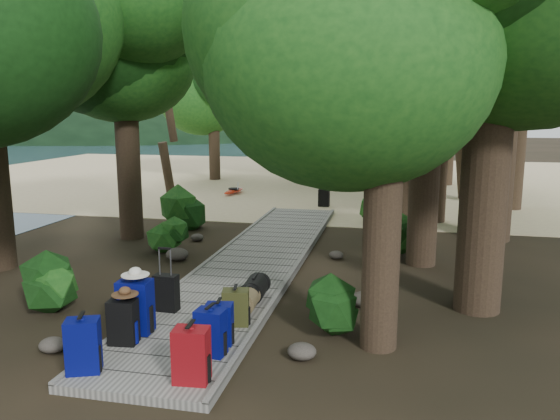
% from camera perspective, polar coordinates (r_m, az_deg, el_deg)
% --- Properties ---
extents(ground, '(120.00, 120.00, 0.00)m').
position_cam_1_polar(ground, '(11.18, -3.68, -6.89)').
color(ground, '#2D2216').
rests_on(ground, ground).
extents(sand_beach, '(40.00, 22.00, 0.02)m').
position_cam_1_polar(sand_beach, '(26.62, 5.78, 3.26)').
color(sand_beach, '#D0BD8C').
rests_on(sand_beach, ground).
extents(distant_hill, '(32.00, 16.00, 12.00)m').
position_cam_1_polar(distant_hill, '(72.45, -24.34, 6.93)').
color(distant_hill, black).
rests_on(distant_hill, ground).
extents(boardwalk, '(2.00, 12.00, 0.12)m').
position_cam_1_polar(boardwalk, '(12.08, -2.38, -5.24)').
color(boardwalk, gray).
rests_on(boardwalk, ground).
extents(backpack_left_a, '(0.48, 0.41, 0.76)m').
position_cam_1_polar(backpack_left_a, '(7.33, -19.89, -12.93)').
color(backpack_left_a, '#07086A').
rests_on(backpack_left_a, boardwalk).
extents(backpack_left_b, '(0.41, 0.31, 0.70)m').
position_cam_1_polar(backpack_left_b, '(7.99, -16.09, -10.93)').
color(backpack_left_b, black).
rests_on(backpack_left_b, boardwalk).
extents(backpack_left_c, '(0.49, 0.36, 0.87)m').
position_cam_1_polar(backpack_left_c, '(8.30, -14.88, -9.43)').
color(backpack_left_c, '#07086A').
rests_on(backpack_left_c, boardwalk).
extents(backpack_right_a, '(0.44, 0.33, 0.74)m').
position_cam_1_polar(backpack_right_a, '(6.77, -9.25, -14.47)').
color(backpack_right_a, maroon).
rests_on(backpack_right_a, boardwalk).
extents(backpack_right_b, '(0.41, 0.30, 0.69)m').
position_cam_1_polar(backpack_right_b, '(7.42, -7.26, -12.32)').
color(backpack_right_b, '#07086A').
rests_on(backpack_right_b, boardwalk).
extents(backpack_right_c, '(0.40, 0.31, 0.64)m').
position_cam_1_polar(backpack_right_c, '(7.75, -6.37, -11.51)').
color(backpack_right_c, '#07086A').
rests_on(backpack_right_c, boardwalk).
extents(backpack_right_d, '(0.44, 0.36, 0.60)m').
position_cam_1_polar(backpack_right_d, '(8.37, -4.65, -9.90)').
color(backpack_right_d, '#393B1B').
rests_on(backpack_right_d, boardwalk).
extents(duffel_right_khaki, '(0.38, 0.55, 0.35)m').
position_cam_1_polar(duffel_right_khaki, '(8.95, -3.51, -9.36)').
color(duffel_right_khaki, brown).
rests_on(duffel_right_khaki, boardwalk).
extents(duffel_right_black, '(0.42, 0.64, 0.39)m').
position_cam_1_polar(duffel_right_black, '(9.43, -2.65, -8.19)').
color(duffel_right_black, black).
rests_on(duffel_right_black, boardwalk).
extents(suitcase_on_boardwalk, '(0.40, 0.23, 0.60)m').
position_cam_1_polar(suitcase_on_boardwalk, '(9.08, -11.80, -8.46)').
color(suitcase_on_boardwalk, black).
rests_on(suitcase_on_boardwalk, boardwalk).
extents(lone_suitcase_on_sand, '(0.39, 0.24, 0.59)m').
position_cam_1_polar(lone_suitcase_on_sand, '(18.90, 4.62, 1.27)').
color(lone_suitcase_on_sand, black).
rests_on(lone_suitcase_on_sand, sand_beach).
extents(hat_brown, '(0.37, 0.37, 0.11)m').
position_cam_1_polar(hat_brown, '(7.88, -15.90, -8.12)').
color(hat_brown, '#51351E').
rests_on(hat_brown, backpack_left_b).
extents(hat_white, '(0.40, 0.40, 0.13)m').
position_cam_1_polar(hat_white, '(8.12, -14.90, -6.15)').
color(hat_white, silver).
rests_on(hat_white, backpack_left_c).
extents(kayak, '(1.15, 3.16, 0.31)m').
position_cam_1_polar(kayak, '(21.71, -4.86, 2.08)').
color(kayak, red).
rests_on(kayak, sand_beach).
extents(sun_lounger, '(0.97, 1.83, 0.56)m').
position_cam_1_polar(sun_lounger, '(19.69, 11.87, 1.40)').
color(sun_lounger, silver).
rests_on(sun_lounger, sand_beach).
extents(tree_right_a, '(4.48, 4.48, 7.46)m').
position_cam_1_polar(tree_right_a, '(7.44, 11.14, 13.36)').
color(tree_right_a, black).
rests_on(tree_right_a, ground).
extents(tree_right_c, '(5.26, 5.26, 9.10)m').
position_cam_1_polar(tree_right_c, '(11.98, 15.48, 15.94)').
color(tree_right_c, black).
rests_on(tree_right_c, ground).
extents(tree_right_e, '(4.90, 4.90, 8.82)m').
position_cam_1_polar(tree_right_e, '(16.75, 16.56, 13.75)').
color(tree_right_e, black).
rests_on(tree_right_e, ground).
extents(tree_right_f, '(5.16, 5.16, 9.22)m').
position_cam_1_polar(tree_right_f, '(19.82, 23.94, 13.31)').
color(tree_right_f, black).
rests_on(tree_right_f, ground).
extents(tree_left_c, '(4.96, 4.96, 8.63)m').
position_cam_1_polar(tree_left_c, '(14.56, -16.01, 13.95)').
color(tree_left_c, black).
rests_on(tree_left_c, ground).
extents(tree_back_a, '(5.74, 5.74, 9.93)m').
position_cam_1_polar(tree_back_a, '(25.58, 3.06, 14.13)').
color(tree_back_a, black).
rests_on(tree_back_a, ground).
extents(tree_back_b, '(5.86, 5.86, 10.46)m').
position_cam_1_polar(tree_back_b, '(26.91, 11.09, 14.34)').
color(tree_back_b, black).
rests_on(tree_back_b, ground).
extents(tree_back_c, '(4.71, 4.71, 8.48)m').
position_cam_1_polar(tree_back_c, '(25.25, 17.41, 12.08)').
color(tree_back_c, black).
rests_on(tree_back_c, ground).
extents(tree_back_d, '(4.48, 4.48, 7.47)m').
position_cam_1_polar(tree_back_d, '(26.19, -6.98, 11.29)').
color(tree_back_d, black).
rests_on(tree_back_d, ground).
extents(palm_right_a, '(4.10, 4.10, 7.00)m').
position_cam_1_polar(palm_right_a, '(16.76, 13.82, 10.75)').
color(palm_right_a, '#174112').
rests_on(palm_right_a, ground).
extents(palm_right_b, '(4.86, 4.86, 9.39)m').
position_cam_1_polar(palm_right_b, '(21.74, 19.15, 13.51)').
color(palm_right_b, '#174112').
rests_on(palm_right_b, ground).
extents(palm_right_c, '(4.32, 4.32, 6.88)m').
position_cam_1_polar(palm_right_c, '(22.58, 11.61, 10.54)').
color(palm_right_c, '#174112').
rests_on(palm_right_c, ground).
extents(palm_left_a, '(4.24, 4.24, 6.74)m').
position_cam_1_polar(palm_left_a, '(19.12, -12.21, 10.37)').
color(palm_left_a, '#174112').
rests_on(palm_left_a, ground).
extents(rock_left_a, '(0.38, 0.34, 0.21)m').
position_cam_1_polar(rock_left_a, '(8.43, -22.68, -12.89)').
color(rock_left_a, '#4C473F').
rests_on(rock_left_a, ground).
extents(rock_left_b, '(0.36, 0.32, 0.20)m').
position_cam_1_polar(rock_left_b, '(10.40, -23.21, -8.50)').
color(rock_left_b, '#4C473F').
rests_on(rock_left_b, ground).
extents(rock_left_c, '(0.51, 0.46, 0.28)m').
position_cam_1_polar(rock_left_c, '(12.45, -10.70, -4.56)').
color(rock_left_c, '#4C473F').
rests_on(rock_left_c, ground).
extents(rock_left_d, '(0.33, 0.30, 0.18)m').
position_cam_1_polar(rock_left_d, '(14.18, -8.65, -2.85)').
color(rock_left_d, '#4C473F').
rests_on(rock_left_d, ground).
extents(rock_right_a, '(0.40, 0.36, 0.22)m').
position_cam_1_polar(rock_right_a, '(7.62, 2.30, -14.54)').
color(rock_right_a, '#4C473F').
rests_on(rock_right_a, ground).
extents(rock_right_b, '(0.46, 0.42, 0.25)m').
position_cam_1_polar(rock_right_b, '(9.57, 8.71, -9.21)').
color(rock_right_b, '#4C473F').
rests_on(rock_right_b, ground).
extents(rock_right_c, '(0.33, 0.30, 0.18)m').
position_cam_1_polar(rock_right_c, '(12.43, 5.90, -4.68)').
color(rock_right_c, '#4C473F').
rests_on(rock_right_c, ground).
extents(rock_right_d, '(0.52, 0.47, 0.29)m').
position_cam_1_polar(rock_right_d, '(14.24, 10.92, -2.66)').
color(rock_right_d, '#4C473F').
rests_on(rock_right_d, ground).
extents(shrub_left_a, '(1.05, 1.05, 0.95)m').
position_cam_1_polar(shrub_left_a, '(9.93, -22.53, -7.08)').
color(shrub_left_a, '#154615').
rests_on(shrub_left_a, ground).
extents(shrub_left_b, '(0.94, 0.94, 0.84)m').
position_cam_1_polar(shrub_left_b, '(13.13, -11.44, -2.54)').
color(shrub_left_b, '#154615').
rests_on(shrub_left_b, ground).
extents(shrub_left_c, '(1.18, 1.18, 1.07)m').
position_cam_1_polar(shrub_left_c, '(15.69, -9.98, 0.05)').
color(shrub_left_c, '#154615').
rests_on(shrub_left_c, ground).
extents(shrub_right_a, '(0.90, 0.90, 0.81)m').
position_cam_1_polar(shrub_right_a, '(8.41, 6.48, -9.96)').
color(shrub_right_a, '#154615').
rests_on(shrub_right_a, ground).
extents(shrub_right_b, '(1.13, 1.13, 1.02)m').
position_cam_1_polar(shrub_right_b, '(12.82, 12.11, -2.47)').
color(shrub_right_b, '#154615').
rests_on(shrub_right_b, ground).
extents(shrub_right_c, '(0.95, 0.95, 0.86)m').
position_cam_1_polar(shrub_right_c, '(16.52, 9.58, 0.21)').
color(shrub_right_c, '#154615').
rests_on(shrub_right_c, ground).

